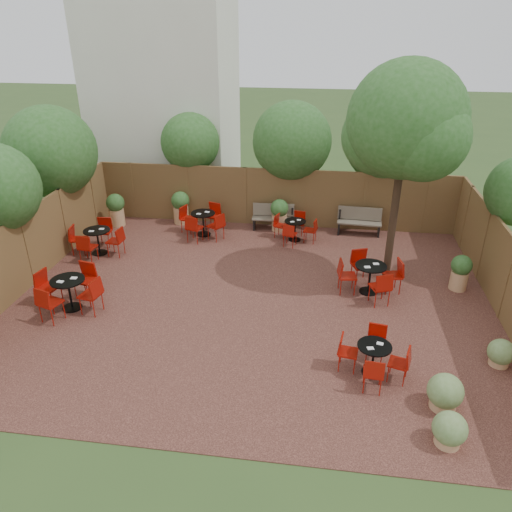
# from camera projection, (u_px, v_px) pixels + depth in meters

# --- Properties ---
(ground) EXTENTS (80.00, 80.00, 0.00)m
(ground) POSITION_uv_depth(u_px,v_px,m) (253.00, 299.00, 12.55)
(ground) COLOR #354F23
(ground) RESTS_ON ground
(courtyard_paving) EXTENTS (12.00, 10.00, 0.02)m
(courtyard_paving) POSITION_uv_depth(u_px,v_px,m) (253.00, 299.00, 12.54)
(courtyard_paving) COLOR #371D16
(courtyard_paving) RESTS_ON ground
(fence_back) EXTENTS (12.00, 0.08, 2.00)m
(fence_back) POSITION_uv_depth(u_px,v_px,m) (274.00, 198.00, 16.54)
(fence_back) COLOR #53391F
(fence_back) RESTS_ON ground
(fence_left) EXTENTS (0.08, 10.00, 2.00)m
(fence_left) POSITION_uv_depth(u_px,v_px,m) (27.00, 250.00, 12.85)
(fence_left) COLOR #53391F
(fence_left) RESTS_ON ground
(fence_right) EXTENTS (0.08, 10.00, 2.00)m
(fence_right) POSITION_uv_depth(u_px,v_px,m) (508.00, 281.00, 11.36)
(fence_right) COLOR #53391F
(fence_right) RESTS_ON ground
(neighbour_building) EXTENTS (5.00, 4.00, 8.00)m
(neighbour_building) POSITION_uv_depth(u_px,v_px,m) (165.00, 90.00, 18.43)
(neighbour_building) COLOR silver
(neighbour_building) RESTS_ON ground
(overhang_foliage) EXTENTS (15.48, 10.82, 2.76)m
(overhang_foliage) POSITION_uv_depth(u_px,v_px,m) (180.00, 161.00, 14.15)
(overhang_foliage) COLOR #24521A
(overhang_foliage) RESTS_ON ground
(courtyard_tree) EXTENTS (2.95, 2.87, 5.71)m
(courtyard_tree) POSITION_uv_depth(u_px,v_px,m) (405.00, 127.00, 11.77)
(courtyard_tree) COLOR black
(courtyard_tree) RESTS_ON courtyard_paving
(park_bench_left) EXTENTS (1.40, 0.49, 0.86)m
(park_bench_left) POSITION_uv_depth(u_px,v_px,m) (273.00, 217.00, 16.44)
(park_bench_left) COLOR brown
(park_bench_left) RESTS_ON courtyard_paving
(park_bench_right) EXTENTS (1.45, 0.55, 0.88)m
(park_bench_right) POSITION_uv_depth(u_px,v_px,m) (359.00, 221.00, 16.08)
(park_bench_right) COLOR brown
(park_bench_right) RESTS_ON courtyard_paving
(bistro_tables) EXTENTS (9.57, 7.83, 0.93)m
(bistro_tables) POSITION_uv_depth(u_px,v_px,m) (216.00, 261.00, 13.48)
(bistro_tables) COLOR black
(bistro_tables) RESTS_ON courtyard_paving
(planters) EXTENTS (11.18, 4.01, 1.13)m
(planters) POSITION_uv_depth(u_px,v_px,m) (228.00, 218.00, 15.90)
(planters) COLOR tan
(planters) RESTS_ON courtyard_paving
(low_shrubs) EXTENTS (2.06, 2.89, 0.71)m
(low_shrubs) POSITION_uv_depth(u_px,v_px,m) (462.00, 392.00, 8.99)
(low_shrubs) COLOR tan
(low_shrubs) RESTS_ON courtyard_paving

